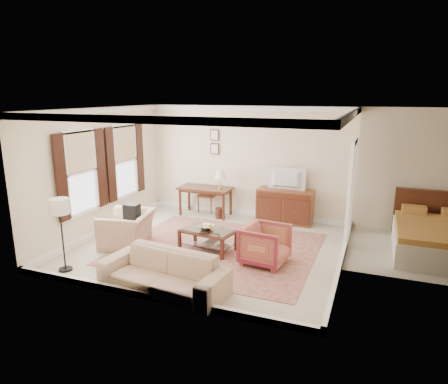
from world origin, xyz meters
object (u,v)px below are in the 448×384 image
Objects in this scene: sideboard at (285,206)px; club_armchair at (127,223)px; coffee_table at (208,234)px; writing_desk at (205,191)px; striped_armchair at (265,243)px; sofa at (163,266)px; tv at (286,172)px.

club_armchair reaches higher than sideboard.
writing_desk is at bearing 114.86° from coffee_table.
sofa reaches higher than striped_armchair.
coffee_table is (1.06, -2.28, -0.30)m from writing_desk.
sofa is at bearing 36.96° from club_armchair.
striped_armchair is (0.22, -2.62, -0.89)m from tv.
writing_desk is at bearing -175.86° from sideboard.
striped_armchair is at bearing -9.04° from coffee_table.
writing_desk is at bearing 153.42° from club_armchair.
tv reaches higher than sofa.
club_armchair reaches higher than coffee_table.
writing_desk is 3.43m from striped_armchair.
writing_desk is 1.56× the size of tv.
tv is 0.81× the size of club_armchair.
sideboard is 4.42m from sofa.
sofa is (1.74, -1.52, -0.06)m from club_armchair.
writing_desk is 0.65× the size of sofa.
tv reaches higher than sideboard.
writing_desk is 2.15m from sideboard.
tv is at bearing 11.15° from striped_armchair.
writing_desk is 1.20× the size of coffee_table.
striped_armchair is 0.39× the size of sofa.
coffee_table is 1.78m from club_armchair.
tv is 0.77× the size of coffee_table.
sideboard is at bearing 122.63° from club_armchair.
sideboard reaches higher than coffee_table.
tv is at bearing 66.06° from coffee_table.
tv reaches higher than coffee_table.
sofa is (-0.00, -1.85, 0.07)m from coffee_table.
sideboard is (2.13, 0.15, -0.23)m from writing_desk.
tv is (0.00, -0.02, 0.88)m from sideboard.
coffee_table is at bearing 96.51° from sofa.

